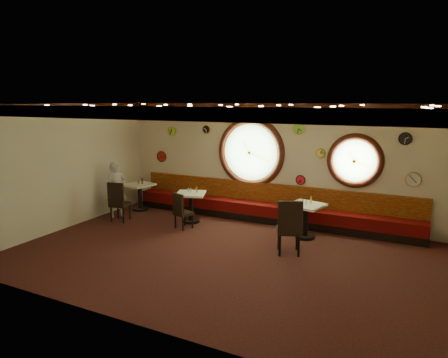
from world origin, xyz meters
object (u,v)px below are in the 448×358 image
Objects in this scene: chair_c at (290,224)px; condiment_c_bottle at (311,200)px; condiment_a_salt at (139,182)px; table_b at (191,204)px; condiment_b_pepper at (191,190)px; chair_b at (181,209)px; condiment_b_salt at (188,190)px; table_a at (140,194)px; table_c at (306,217)px; condiment_c_pepper at (306,203)px; condiment_a_pepper at (138,182)px; waiter at (116,190)px; condiment_c_salt at (303,201)px; condiment_a_bottle at (142,181)px; chair_a at (118,199)px; condiment_b_bottle at (197,189)px.

chair_c is 1.36m from condiment_c_bottle.
table_b is at bearing -10.78° from condiment_a_salt.
condiment_a_salt is 2.07m from condiment_b_pepper.
condiment_b_salt is at bearing 126.26° from chair_b.
table_a is 0.95× the size of table_c.
condiment_c_pepper is (3.17, 0.02, 0.01)m from condiment_b_pepper.
condiment_c_bottle is at bearing -1.75° from condiment_a_salt.
condiment_c_bottle reaches higher than condiment_a_pepper.
waiter is at bearing -166.70° from condiment_b_pepper.
condiment_c_salt is (5.10, -0.22, 0.03)m from condiment_a_salt.
condiment_b_pepper is 0.62× the size of condiment_a_bottle.
chair_b is (0.08, -0.63, 0.03)m from table_b.
condiment_b_salt is at bearing 179.58° from condiment_c_pepper.
condiment_a_pepper is at bearing 171.30° from table_b.
chair_a reaches higher than condiment_b_salt.
waiter is at bearing -172.53° from condiment_c_bottle.
condiment_a_bottle is (-4.98, 0.22, 0.01)m from condiment_c_salt.
table_c is at bearing 100.55° from condiment_c_pepper.
table_a is 1.17× the size of chair_c.
condiment_a_salt is 5.10m from condiment_c_salt.
chair_c is (4.90, -0.25, 0.07)m from chair_a.
condiment_b_bottle reaches higher than condiment_b_pepper.
table_c is 3.14m from chair_b.
table_a is at bearing 176.46° from condiment_c_pepper.
condiment_b_bottle is at bearing -179.66° from table_c.
table_a is 5.34m from chair_c.
condiment_c_pepper is (3.27, -0.02, 0.02)m from condiment_b_salt.
condiment_c_salt reaches higher than table_b.
table_b is 1.64× the size of chair_b.
condiment_a_bottle is 0.12× the size of waiter.
table_b is 3.26m from condiment_c_bottle.
condiment_a_bottle is at bearing 2.27° from condiment_a_salt.
chair_b is 0.38× the size of waiter.
chair_c is 5.33m from condiment_a_pepper.
waiter reaches higher than condiment_a_pepper.
table_c is at bearing -3.11° from condiment_a_bottle.
chair_b reaches higher than condiment_a_pepper.
chair_b is (-3.05, -0.75, 0.01)m from table_c.
condiment_c_salt is 0.48× the size of condiment_c_bottle.
condiment_c_bottle reaches higher than table_c.
condiment_b_bottle is (0.05, 0.73, 0.36)m from chair_b.
chair_b is at bearing -82.45° from table_b.
condiment_c_bottle is at bearing -1.84° from condiment_a_bottle.
condiment_a_bottle reaches higher than condiment_c_salt.
chair_a is at bearing -78.77° from condiment_a_pepper.
condiment_b_salt is 3.16m from condiment_c_salt.
condiment_b_pepper is (-0.02, 0.03, 0.36)m from table_b.
table_c reaches higher than table_b.
condiment_a_salt is at bearing 147.93° from table_a.
table_b is at bearing -11.55° from condiment_a_bottle.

